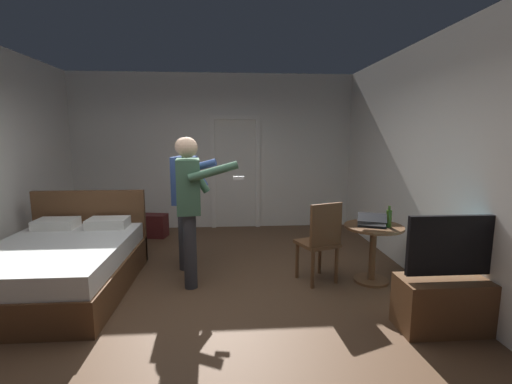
# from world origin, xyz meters

# --- Properties ---
(ground_plane) EXTENTS (6.63, 6.63, 0.00)m
(ground_plane) POSITION_xyz_m (0.00, 0.00, 0.00)
(ground_plane) COLOR brown
(wall_back) EXTENTS (5.44, 0.12, 2.89)m
(wall_back) POSITION_xyz_m (0.00, 3.07, 1.44)
(wall_back) COLOR silver
(wall_back) RESTS_ON ground_plane
(wall_right) EXTENTS (0.12, 6.27, 2.89)m
(wall_right) POSITION_xyz_m (2.66, 0.00, 1.44)
(wall_right) COLOR silver
(wall_right) RESTS_ON ground_plane
(doorway_frame) EXTENTS (0.93, 0.08, 2.13)m
(doorway_frame) POSITION_xyz_m (0.40, 2.99, 1.22)
(doorway_frame) COLOR white
(doorway_frame) RESTS_ON ground_plane
(bed) EXTENTS (1.49, 2.02, 1.02)m
(bed) POSITION_xyz_m (-1.63, 0.28, 0.30)
(bed) COLOR brown
(bed) RESTS_ON ground_plane
(tv_flatscreen) EXTENTS (0.97, 0.40, 1.07)m
(tv_flatscreen) POSITION_xyz_m (2.30, -0.85, 0.32)
(tv_flatscreen) COLOR brown
(tv_flatscreen) RESTS_ON ground_plane
(side_table) EXTENTS (0.69, 0.69, 0.70)m
(side_table) POSITION_xyz_m (2.00, 0.25, 0.48)
(side_table) COLOR brown
(side_table) RESTS_ON ground_plane
(laptop) EXTENTS (0.42, 0.42, 0.16)m
(laptop) POSITION_xyz_m (1.95, 0.21, 0.75)
(laptop) COLOR black
(laptop) RESTS_ON side_table
(bottle_on_table) EXTENTS (0.06, 0.06, 0.25)m
(bottle_on_table) POSITION_xyz_m (2.14, 0.17, 0.81)
(bottle_on_table) COLOR #2E4D14
(bottle_on_table) RESTS_ON side_table
(wooden_chair) EXTENTS (0.54, 0.54, 0.99)m
(wooden_chair) POSITION_xyz_m (1.36, 0.26, 0.54)
(wooden_chair) COLOR brown
(wooden_chair) RESTS_ON ground_plane
(person_blue_shirt) EXTENTS (0.79, 0.63, 1.74)m
(person_blue_shirt) POSITION_xyz_m (-0.17, 0.36, 1.02)
(person_blue_shirt) COLOR #333338
(person_blue_shirt) RESTS_ON ground_plane
(person_striped_shirt) EXTENTS (0.65, 0.62, 1.74)m
(person_striped_shirt) POSITION_xyz_m (-0.29, 0.94, 1.00)
(person_striped_shirt) COLOR #333338
(person_striped_shirt) RESTS_ON ground_plane
(suitcase_dark) EXTENTS (0.50, 0.36, 0.40)m
(suitcase_dark) POSITION_xyz_m (-1.05, 2.41, 0.20)
(suitcase_dark) COLOR #4C1919
(suitcase_dark) RESTS_ON ground_plane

